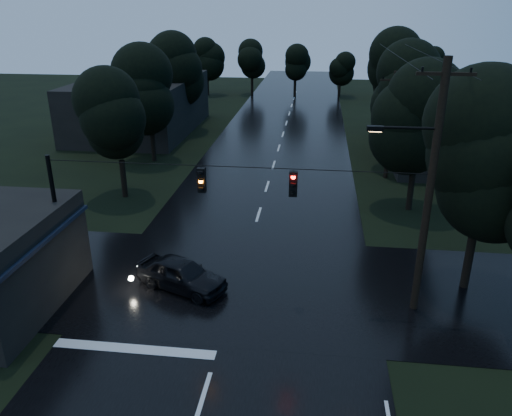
# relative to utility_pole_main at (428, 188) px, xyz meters

# --- Properties ---
(main_road) EXTENTS (12.00, 120.00, 0.02)m
(main_road) POSITION_rel_utility_pole_main_xyz_m (-7.41, 19.00, -5.26)
(main_road) COLOR black
(main_road) RESTS_ON ground
(cross_street) EXTENTS (60.00, 9.00, 0.02)m
(cross_street) POSITION_rel_utility_pole_main_xyz_m (-7.41, 1.00, -5.26)
(cross_street) COLOR black
(cross_street) RESTS_ON ground
(building_far_right) EXTENTS (10.00, 14.00, 4.40)m
(building_far_right) POSITION_rel_utility_pole_main_xyz_m (6.59, 23.00, -3.06)
(building_far_right) COLOR black
(building_far_right) RESTS_ON ground
(building_far_left) EXTENTS (10.00, 16.00, 5.00)m
(building_far_left) POSITION_rel_utility_pole_main_xyz_m (-21.41, 29.00, -2.76)
(building_far_left) COLOR black
(building_far_left) RESTS_ON ground
(utility_pole_main) EXTENTS (3.50, 0.30, 10.00)m
(utility_pole_main) POSITION_rel_utility_pole_main_xyz_m (0.00, 0.00, 0.00)
(utility_pole_main) COLOR black
(utility_pole_main) RESTS_ON ground
(utility_pole_far) EXTENTS (2.00, 0.30, 7.50)m
(utility_pole_far) POSITION_rel_utility_pole_main_xyz_m (0.89, 17.00, -1.38)
(utility_pole_far) COLOR black
(utility_pole_far) RESTS_ON ground
(anchor_pole_left) EXTENTS (0.18, 0.18, 6.00)m
(anchor_pole_left) POSITION_rel_utility_pole_main_xyz_m (-14.91, 0.00, -2.26)
(anchor_pole_left) COLOR black
(anchor_pole_left) RESTS_ON ground
(span_signals) EXTENTS (15.00, 0.37, 1.12)m
(span_signals) POSITION_rel_utility_pole_main_xyz_m (-6.85, -0.01, -0.01)
(span_signals) COLOR black
(span_signals) RESTS_ON ground
(tree_corner_near) EXTENTS (4.48, 4.48, 9.44)m
(tree_corner_near) POSITION_rel_utility_pole_main_xyz_m (2.59, 2.00, 0.74)
(tree_corner_near) COLOR black
(tree_corner_near) RESTS_ON ground
(tree_left_a) EXTENTS (3.92, 3.92, 8.26)m
(tree_left_a) POSITION_rel_utility_pole_main_xyz_m (-16.41, 11.00, -0.02)
(tree_left_a) COLOR black
(tree_left_a) RESTS_ON ground
(tree_left_b) EXTENTS (4.20, 4.20, 8.85)m
(tree_left_b) POSITION_rel_utility_pole_main_xyz_m (-17.01, 19.00, 0.36)
(tree_left_b) COLOR black
(tree_left_b) RESTS_ON ground
(tree_left_c) EXTENTS (4.48, 4.48, 9.44)m
(tree_left_c) POSITION_rel_utility_pole_main_xyz_m (-17.61, 29.00, 0.74)
(tree_left_c) COLOR black
(tree_left_c) RESTS_ON ground
(tree_right_a) EXTENTS (4.20, 4.20, 8.85)m
(tree_right_a) POSITION_rel_utility_pole_main_xyz_m (1.59, 11.00, 0.36)
(tree_right_a) COLOR black
(tree_right_a) RESTS_ON ground
(tree_right_b) EXTENTS (4.48, 4.48, 9.44)m
(tree_right_b) POSITION_rel_utility_pole_main_xyz_m (2.19, 19.00, 0.74)
(tree_right_b) COLOR black
(tree_right_b) RESTS_ON ground
(tree_right_c) EXTENTS (4.76, 4.76, 10.03)m
(tree_right_c) POSITION_rel_utility_pole_main_xyz_m (2.79, 29.00, 1.11)
(tree_right_c) COLOR black
(tree_right_c) RESTS_ON ground
(car) EXTENTS (4.46, 3.10, 1.41)m
(car) POSITION_rel_utility_pole_main_xyz_m (-9.77, 0.35, -4.55)
(car) COLOR black
(car) RESTS_ON ground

